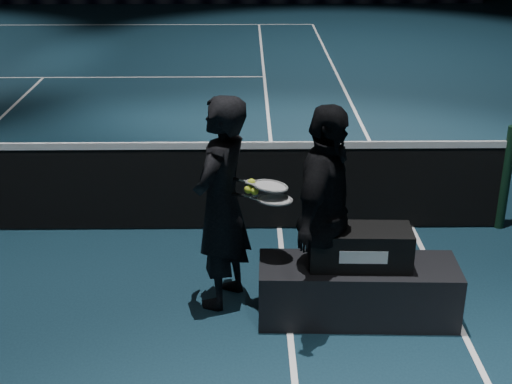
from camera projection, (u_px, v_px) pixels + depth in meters
net_post_right at (506, 178)px, 7.21m from camera, size 0.10×0.10×1.10m
player_bench at (357, 291)px, 5.80m from camera, size 1.62×0.59×0.48m
racket_bag at (360, 247)px, 5.64m from camera, size 0.81×0.37×0.32m
bag_signature at (364, 258)px, 5.48m from camera, size 0.37×0.02×0.11m
player_a at (221, 204)px, 5.77m from camera, size 0.67×0.78×1.81m
player_b at (324, 217)px, 5.54m from camera, size 0.80×1.15×1.81m
racket_lower at (275, 200)px, 5.61m from camera, size 0.71×0.42×0.03m
racket_upper at (270, 186)px, 5.62m from camera, size 0.71×0.38×0.10m
tennis_balls at (251, 188)px, 5.64m from camera, size 0.12×0.10×0.12m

